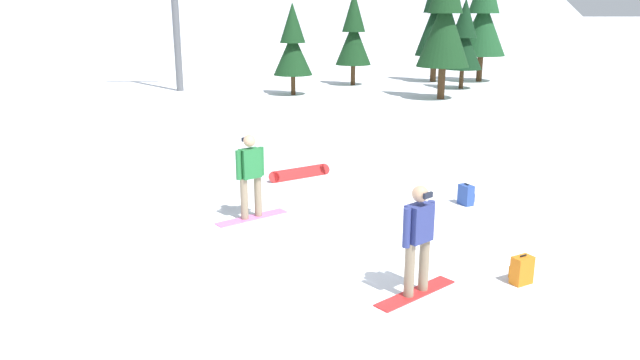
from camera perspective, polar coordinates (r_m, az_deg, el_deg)
The scene contains 12 objects.
ground_plane at distance 10.38m, azimuth -1.68°, elevation -7.22°, with size 800.00×800.00×0.00m, color white.
snowboarder_foreground at distance 8.83m, azimuth 9.29°, elevation -5.48°, with size 1.34×1.17×1.68m.
snowboarder_midground at distance 12.00m, azimuth -6.61°, elevation 0.48°, with size 1.41×1.14×1.72m.
loose_snowboard_near_right at distance 15.07m, azimuth -1.94°, elevation 0.70°, with size 1.58×1.05×0.26m.
backpack_blue at distance 13.36m, azimuth 13.69°, elevation -1.39°, with size 0.35×0.38×0.47m.
backpack_orange at distance 9.82m, azimuth 18.54°, elevation -8.10°, with size 0.38×0.36×0.47m.
pine_tree_tall at distance 34.15m, azimuth 3.20°, elevation 13.64°, with size 1.99×1.99×5.12m.
pine_tree_slender at distance 33.36m, azimuth 13.47°, elevation 12.79°, with size 2.04×2.04×4.69m.
pine_tree_young at distance 36.30m, azimuth 10.94°, elevation 15.02°, with size 2.25×2.25×6.89m.
pine_tree_broad at distance 29.10m, azimuth 11.75°, elevation 14.87°, with size 2.46×2.46×6.89m.
pine_tree_short at distance 37.09m, azimuth 15.22°, elevation 14.74°, with size 2.77×2.77×6.83m.
pine_tree_twin at distance 30.06m, azimuth -2.60°, elevation 12.66°, with size 1.92×1.92×4.45m.
Camera 1 is at (0.12, -9.55, 4.06)m, focal length 33.77 mm.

